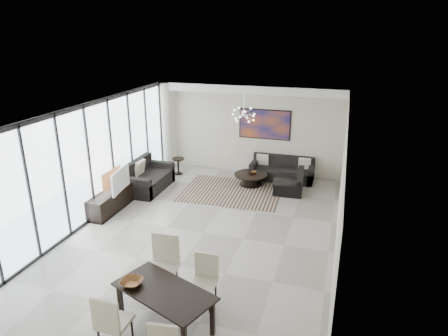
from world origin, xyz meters
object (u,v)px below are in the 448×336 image
at_px(sofa_main, 282,172).
at_px(tv_console, 112,200).
at_px(dining_table, 164,295).
at_px(coffee_table, 251,179).
at_px(television, 117,180).

bearing_deg(sofa_main, tv_console, -137.94).
bearing_deg(tv_console, dining_table, -48.16).
bearing_deg(dining_table, sofa_main, 84.16).
xyz_separation_m(tv_console, dining_table, (3.22, -3.60, 0.32)).
bearing_deg(tv_console, sofa_main, 42.06).
xyz_separation_m(coffee_table, dining_table, (0.11, -6.40, 0.39)).
relative_size(tv_console, television, 1.71).
bearing_deg(dining_table, tv_console, 131.84).
height_order(coffee_table, television, television).
relative_size(tv_console, dining_table, 0.96).
bearing_deg(sofa_main, television, -137.40).
bearing_deg(television, tv_console, 108.83).
xyz_separation_m(coffee_table, tv_console, (-3.12, -2.80, 0.07)).
relative_size(coffee_table, tv_console, 0.58).
distance_m(sofa_main, dining_table, 7.21).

